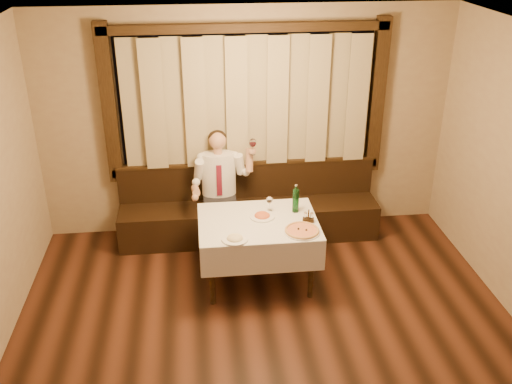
{
  "coord_description": "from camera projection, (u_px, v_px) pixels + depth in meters",
  "views": [
    {
      "loc": [
        -0.61,
        -3.58,
        3.69
      ],
      "look_at": [
        0.0,
        1.9,
        1.0
      ],
      "focal_mm": 40.0,
      "sensor_mm": 36.0,
      "label": 1
    }
  ],
  "objects": [
    {
      "name": "dining_table",
      "position": [
        258.0,
        229.0,
        6.11
      ],
      "size": [
        1.27,
        0.97,
        0.76
      ],
      "color": "black",
      "rests_on": "ground"
    },
    {
      "name": "pasta_cream",
      "position": [
        235.0,
        237.0,
        5.69
      ],
      "size": [
        0.27,
        0.27,
        0.09
      ],
      "rotation": [
        0.0,
        0.0,
        -0.34
      ],
      "color": "white",
      "rests_on": "dining_table"
    },
    {
      "name": "banquette",
      "position": [
        249.0,
        213.0,
        7.17
      ],
      "size": [
        3.2,
        0.61,
        0.94
      ],
      "color": "black",
      "rests_on": "ground"
    },
    {
      "name": "seated_man",
      "position": [
        220.0,
        180.0,
        6.83
      ],
      "size": [
        0.78,
        0.58,
        1.41
      ],
      "color": "black",
      "rests_on": "ground"
    },
    {
      "name": "cruet_caddy",
      "position": [
        308.0,
        218.0,
        6.03
      ],
      "size": [
        0.13,
        0.09,
        0.13
      ],
      "rotation": [
        0.0,
        0.0,
        -0.25
      ],
      "color": "black",
      "rests_on": "dining_table"
    },
    {
      "name": "table_wine_glass",
      "position": [
        269.0,
        201.0,
        6.2
      ],
      "size": [
        0.07,
        0.07,
        0.18
      ],
      "rotation": [
        0.0,
        0.0,
        0.22
      ],
      "color": "white",
      "rests_on": "dining_table"
    },
    {
      "name": "pasta_red",
      "position": [
        262.0,
        214.0,
        6.12
      ],
      "size": [
        0.27,
        0.27,
        0.09
      ],
      "rotation": [
        0.0,
        0.0,
        -0.41
      ],
      "color": "white",
      "rests_on": "dining_table"
    },
    {
      "name": "room",
      "position": [
        267.0,
        187.0,
        5.09
      ],
      "size": [
        5.01,
        6.01,
        2.81
      ],
      "color": "black",
      "rests_on": "ground"
    },
    {
      "name": "pizza",
      "position": [
        302.0,
        231.0,
        5.84
      ],
      "size": [
        0.37,
        0.37,
        0.04
      ],
      "rotation": [
        0.0,
        0.0,
        0.08
      ],
      "color": "white",
      "rests_on": "dining_table"
    },
    {
      "name": "green_bottle",
      "position": [
        296.0,
        200.0,
        6.19
      ],
      "size": [
        0.07,
        0.07,
        0.32
      ],
      "rotation": [
        0.0,
        0.0,
        0.2
      ],
      "color": "#104B1B",
      "rests_on": "dining_table"
    }
  ]
}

